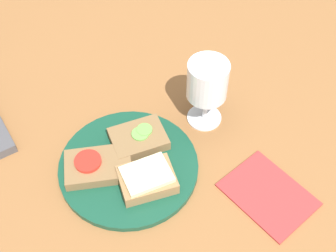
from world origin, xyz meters
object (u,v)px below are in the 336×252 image
(wine_glass, at_px, (207,83))
(napkin, at_px, (268,194))
(plate, at_px, (129,166))
(sandwich_with_tomato, at_px, (98,166))
(sandwich_with_cucumber, at_px, (139,138))
(sandwich_with_cheese, at_px, (147,179))

(wine_glass, height_order, napkin, wine_glass)
(plate, relative_size, sandwich_with_tomato, 1.85)
(sandwich_with_cucumber, xyz_separation_m, napkin, (0.14, -0.22, -0.02))
(sandwich_with_cheese, xyz_separation_m, sandwich_with_tomato, (-0.06, 0.07, -0.00))
(plate, relative_size, sandwich_with_cucumber, 2.27)
(plate, distance_m, sandwich_with_cheese, 0.06)
(sandwich_with_cheese, relative_size, sandwich_with_cucumber, 0.99)
(sandwich_with_cheese, height_order, sandwich_with_tomato, sandwich_with_cheese)
(sandwich_with_cucumber, relative_size, napkin, 0.75)
(wine_glass, bearing_deg, plate, -172.36)
(sandwich_with_tomato, distance_m, napkin, 0.31)
(plate, distance_m, napkin, 0.26)
(plate, height_order, sandwich_with_cheese, sandwich_with_cheese)
(napkin, bearing_deg, sandwich_with_cucumber, 122.92)
(sandwich_with_cucumber, height_order, sandwich_with_tomato, sandwich_with_tomato)
(sandwich_with_cucumber, xyz_separation_m, sandwich_with_tomato, (-0.09, -0.01, 0.00))
(sandwich_with_cheese, relative_size, wine_glass, 0.76)
(sandwich_with_cucumber, distance_m, sandwich_with_tomato, 0.10)
(napkin, bearing_deg, sandwich_with_tomato, 139.26)
(wine_glass, distance_m, napkin, 0.23)
(sandwich_with_tomato, relative_size, napkin, 0.92)
(sandwich_with_cheese, bearing_deg, plate, 99.45)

